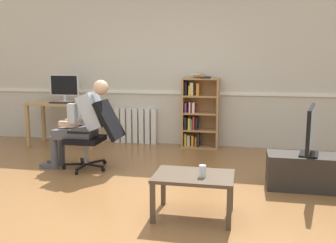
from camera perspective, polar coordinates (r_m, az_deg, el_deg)
ground_plane at (r=4.23m, az=-4.41°, el=-11.21°), size 18.00×18.00×0.00m
back_wall at (r=6.55m, az=1.92°, el=8.19°), size 12.00×0.13×2.70m
computer_desk at (r=6.74m, az=-15.46°, el=1.88°), size 1.24×0.60×0.76m
imac_monitor at (r=6.79m, az=-15.58°, el=5.22°), size 0.53×0.14×0.48m
keyboard at (r=6.60m, az=-15.98°, el=2.78°), size 0.42×0.12×0.02m
computer_mouse at (r=6.49m, az=-13.56°, el=2.82°), size 0.06×0.10×0.03m
bookshelf at (r=6.35m, az=4.61°, el=1.33°), size 0.62×0.30×1.26m
radiator at (r=6.72m, az=-5.01°, el=-0.66°), size 0.77×0.08×0.63m
office_chair at (r=5.14m, az=-10.96°, el=-1.61°), size 0.83×0.61×0.95m
person_seated at (r=5.20m, az=-13.00°, el=-0.06°), size 0.98×0.40×1.23m
tv_stand at (r=4.66m, az=20.59°, el=-7.22°), size 0.92×0.41×0.41m
tv_screen at (r=4.54m, az=20.97°, el=-1.20°), size 0.26×0.82×0.56m
coffee_table at (r=3.58m, az=3.96°, el=-8.97°), size 0.75×0.52×0.41m
drinking_glass at (r=3.50m, az=5.31°, el=-7.56°), size 0.07×0.07×0.11m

